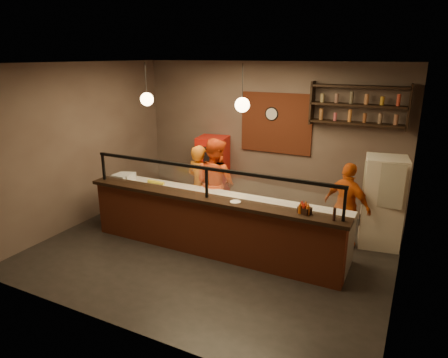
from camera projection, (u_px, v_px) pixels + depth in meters
The scene contains 29 objects.
floor at pixel (216, 247), 7.20m from camera, with size 6.00×6.00×0.00m, color black.
ceiling at pixel (214, 63), 6.25m from camera, with size 6.00×6.00×0.00m, color #352D29.
wall_back at pixel (267, 136), 8.86m from camera, with size 6.00×6.00×0.00m, color #6A584E.
wall_left at pixel (83, 145), 8.01m from camera, with size 5.00×5.00×0.00m, color #6A584E.
wall_right at pixel (409, 187), 5.45m from camera, with size 5.00×5.00×0.00m, color #6A584E.
wall_front at pixel (114, 212), 4.59m from camera, with size 6.00×6.00×0.00m, color #6A584E.
brick_patch at pixel (276, 123), 8.66m from camera, with size 1.60×0.04×1.30m, color brown.
service_counter at pixel (207, 228), 6.80m from camera, with size 4.60×0.25×1.00m, color brown.
counter_ledge at pixel (207, 199), 6.64m from camera, with size 4.70×0.37×0.06m, color black.
worktop_cabinet at pixel (221, 222), 7.25m from camera, with size 4.60×0.75×0.85m, color gray.
worktop at pixel (221, 198), 7.11m from camera, with size 4.60×0.75×0.05m, color silver.
sneeze_guard at pixel (207, 179), 6.54m from camera, with size 4.50×0.05×0.52m.
wall_shelving at pixel (358, 105), 7.66m from camera, with size 1.84×0.28×0.85m.
wall_clock at pixel (272, 114), 8.63m from camera, with size 0.30×0.30×0.04m, color black.
pendant_left at pixel (147, 99), 7.25m from camera, with size 0.24×0.24×0.77m.
pendant_right at pixel (242, 105), 6.44m from camera, with size 0.24×0.24×0.77m.
cook_left at pixel (200, 185), 7.98m from camera, with size 0.60×0.39×1.65m, color #C76712.
cook_mid at pixel (215, 183), 7.84m from camera, with size 0.88×0.69×1.81m, color #D54514.
cook_right at pixel (347, 206), 7.02m from camera, with size 0.91×0.38×1.56m, color #C75012.
fridge at pixel (383, 202), 7.08m from camera, with size 0.68×0.64×1.64m, color beige.
red_cooler at pixel (213, 169), 9.32m from camera, with size 0.66×0.60×1.53m, color red.
pizza_dough at pixel (231, 198), 7.06m from camera, with size 0.54×0.54×0.01m, color beige.
prep_tub_a at pixel (121, 178), 7.90m from camera, with size 0.32×0.26×0.16m, color silver.
prep_tub_b at pixel (128, 176), 8.08m from camera, with size 0.27×0.22×0.14m, color white.
prep_tub_c at pixel (124, 178), 7.94m from camera, with size 0.33×0.26×0.16m, color white.
rolling_pin at pixel (156, 182), 7.83m from camera, with size 0.06×0.06×0.37m, color yellow.
condiment_caddy at pixel (305, 210), 5.95m from camera, with size 0.18×0.14×0.10m, color black.
pepper_mill at pixel (334, 214), 5.67m from camera, with size 0.04×0.04×0.20m, color black.
small_plate at pixel (235, 202), 6.41m from camera, with size 0.17×0.17×0.01m, color silver.
Camera 1 is at (3.04, -5.75, 3.33)m, focal length 32.00 mm.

